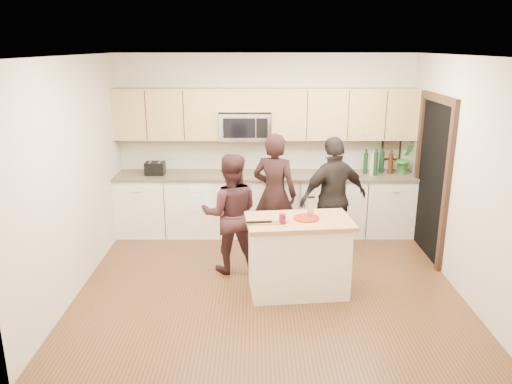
{
  "coord_description": "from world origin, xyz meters",
  "views": [
    {
      "loc": [
        -0.16,
        -5.6,
        2.81
      ],
      "look_at": [
        -0.15,
        0.35,
        1.05
      ],
      "focal_mm": 35.0,
      "sensor_mm": 36.0,
      "label": 1
    }
  ],
  "objects_px": {
    "island": "(298,255)",
    "toaster": "(155,168)",
    "woman_right": "(334,199)",
    "woman_left": "(275,194)",
    "woman_center": "(231,214)"
  },
  "relations": [
    {
      "from": "island",
      "to": "toaster",
      "type": "height_order",
      "value": "toaster"
    },
    {
      "from": "woman_right",
      "to": "woman_center",
      "type": "bearing_deg",
      "value": -4.77
    },
    {
      "from": "woman_right",
      "to": "woman_left",
      "type": "bearing_deg",
      "value": -34.93
    },
    {
      "from": "toaster",
      "to": "woman_left",
      "type": "height_order",
      "value": "woman_left"
    },
    {
      "from": "island",
      "to": "toaster",
      "type": "distance_m",
      "value": 2.83
    },
    {
      "from": "woman_center",
      "to": "woman_right",
      "type": "distance_m",
      "value": 1.42
    },
    {
      "from": "woman_left",
      "to": "woman_center",
      "type": "distance_m",
      "value": 0.83
    },
    {
      "from": "woman_center",
      "to": "toaster",
      "type": "bearing_deg",
      "value": -51.39
    },
    {
      "from": "woman_center",
      "to": "island",
      "type": "bearing_deg",
      "value": 140.93
    },
    {
      "from": "woman_right",
      "to": "toaster",
      "type": "bearing_deg",
      "value": -41.45
    },
    {
      "from": "woman_left",
      "to": "woman_right",
      "type": "bearing_deg",
      "value": -173.34
    },
    {
      "from": "woman_left",
      "to": "woman_right",
      "type": "height_order",
      "value": "woman_left"
    },
    {
      "from": "island",
      "to": "toaster",
      "type": "bearing_deg",
      "value": 130.32
    },
    {
      "from": "island",
      "to": "woman_left",
      "type": "bearing_deg",
      "value": 95.19
    },
    {
      "from": "toaster",
      "to": "woman_left",
      "type": "bearing_deg",
      "value": -22.37
    }
  ]
}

